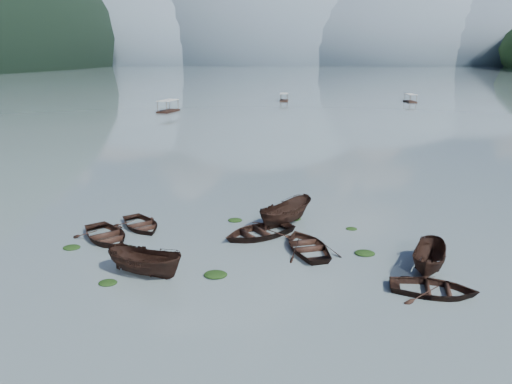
# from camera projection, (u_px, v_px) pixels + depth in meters

# --- Properties ---
(ground_plane) EXTENTS (2400.00, 2400.00, 0.00)m
(ground_plane) POSITION_uv_depth(u_px,v_px,m) (237.00, 301.00, 22.14)
(ground_plane) COLOR slate
(haze_mtn_a) EXTENTS (520.00, 520.00, 280.00)m
(haze_mtn_a) POSITION_uv_depth(u_px,v_px,m) (160.00, 64.00, 902.41)
(haze_mtn_a) COLOR #475666
(haze_mtn_a) RESTS_ON ground
(haze_mtn_b) EXTENTS (520.00, 520.00, 340.00)m
(haze_mtn_b) POSITION_uv_depth(u_px,v_px,m) (261.00, 64.00, 887.33)
(haze_mtn_b) COLOR #475666
(haze_mtn_b) RESTS_ON ground
(haze_mtn_c) EXTENTS (520.00, 520.00, 260.00)m
(haze_mtn_c) POSITION_uv_depth(u_px,v_px,m) (365.00, 64.00, 872.25)
(haze_mtn_c) COLOR #475666
(haze_mtn_c) RESTS_ON ground
(haze_mtn_d) EXTENTS (520.00, 520.00, 220.00)m
(haze_mtn_d) POSITION_uv_depth(u_px,v_px,m) (462.00, 64.00, 858.67)
(haze_mtn_d) COLOR #475666
(haze_mtn_d) RESTS_ON ground
(rowboat_0) EXTENTS (5.72, 5.86, 0.99)m
(rowboat_0) POSITION_uv_depth(u_px,v_px,m) (106.00, 240.00, 29.63)
(rowboat_0) COLOR black
(rowboat_0) RESTS_ON ground
(rowboat_2) EXTENTS (4.93, 3.11, 1.78)m
(rowboat_2) POSITION_uv_depth(u_px,v_px,m) (146.00, 275.00, 24.83)
(rowboat_2) COLOR black
(rowboat_2) RESTS_ON ground
(rowboat_3) EXTENTS (4.63, 5.47, 0.96)m
(rowboat_3) POSITION_uv_depth(u_px,v_px,m) (307.00, 250.00, 28.03)
(rowboat_3) COLOR black
(rowboat_3) RESTS_ON ground
(rowboat_4) EXTENTS (4.75, 3.75, 0.89)m
(rowboat_4) POSITION_uv_depth(u_px,v_px,m) (433.00, 293.00, 22.85)
(rowboat_4) COLOR black
(rowboat_4) RESTS_ON ground
(rowboat_5) EXTENTS (3.22, 4.77, 1.72)m
(rowboat_5) POSITION_uv_depth(u_px,v_px,m) (428.00, 271.00, 25.29)
(rowboat_5) COLOR black
(rowboat_5) RESTS_ON ground
(rowboat_6) EXTENTS (5.08, 5.27, 0.89)m
(rowboat_6) POSITION_uv_depth(u_px,v_px,m) (141.00, 228.00, 31.66)
(rowboat_6) COLOR black
(rowboat_6) RESTS_ON ground
(rowboat_7) EXTENTS (6.16, 5.86, 1.04)m
(rowboat_7) POSITION_uv_depth(u_px,v_px,m) (258.00, 236.00, 30.19)
(rowboat_7) COLOR black
(rowboat_7) RESTS_ON ground
(rowboat_8) EXTENTS (4.64, 4.95, 1.91)m
(rowboat_8) POSITION_uv_depth(u_px,v_px,m) (285.00, 223.00, 32.50)
(rowboat_8) COLOR black
(rowboat_8) RESTS_ON ground
(weed_clump_0) EXTENTS (0.98, 0.80, 0.21)m
(weed_clump_0) POSITION_uv_depth(u_px,v_px,m) (108.00, 284.00, 23.85)
(weed_clump_0) COLOR black
(weed_clump_0) RESTS_ON ground
(weed_clump_1) EXTENTS (1.11, 0.89, 0.24)m
(weed_clump_1) POSITION_uv_depth(u_px,v_px,m) (126.00, 250.00, 28.08)
(weed_clump_1) COLOR black
(weed_clump_1) RESTS_ON ground
(weed_clump_2) EXTENTS (1.29, 1.03, 0.28)m
(weed_clump_2) POSITION_uv_depth(u_px,v_px,m) (216.00, 276.00, 24.69)
(weed_clump_2) COLOR black
(weed_clump_2) RESTS_ON ground
(weed_clump_3) EXTENTS (0.78, 0.66, 0.17)m
(weed_clump_3) POSITION_uv_depth(u_px,v_px,m) (352.00, 229.00, 31.42)
(weed_clump_3) COLOR black
(weed_clump_3) RESTS_ON ground
(weed_clump_4) EXTENTS (1.23, 0.97, 0.25)m
(weed_clump_4) POSITION_uv_depth(u_px,v_px,m) (365.00, 254.00, 27.42)
(weed_clump_4) COLOR black
(weed_clump_4) RESTS_ON ground
(weed_clump_5) EXTENTS (1.08, 0.87, 0.23)m
(weed_clump_5) POSITION_uv_depth(u_px,v_px,m) (72.00, 248.00, 28.27)
(weed_clump_5) COLOR black
(weed_clump_5) RESTS_ON ground
(weed_clump_6) EXTENTS (1.05, 0.87, 0.22)m
(weed_clump_6) POSITION_uv_depth(u_px,v_px,m) (235.00, 221.00, 33.03)
(weed_clump_6) COLOR black
(weed_clump_6) RESTS_ON ground
(weed_clump_7) EXTENTS (1.05, 0.84, 0.23)m
(weed_clump_7) POSITION_uv_depth(u_px,v_px,m) (294.00, 219.00, 33.32)
(weed_clump_7) COLOR black
(weed_clump_7) RESTS_ON ground
(pontoon_left) EXTENTS (3.89, 6.78, 2.44)m
(pontoon_left) POSITION_uv_depth(u_px,v_px,m) (168.00, 112.00, 99.76)
(pontoon_left) COLOR black
(pontoon_left) RESTS_ON ground
(pontoon_centre) EXTENTS (2.37, 5.31, 2.01)m
(pontoon_centre) POSITION_uv_depth(u_px,v_px,m) (284.00, 101.00, 124.66)
(pontoon_centre) COLOR black
(pontoon_centre) RESTS_ON ground
(pontoon_right) EXTENTS (2.58, 5.40, 2.01)m
(pontoon_right) POSITION_uv_depth(u_px,v_px,m) (410.00, 102.00, 122.02)
(pontoon_right) COLOR black
(pontoon_right) RESTS_ON ground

